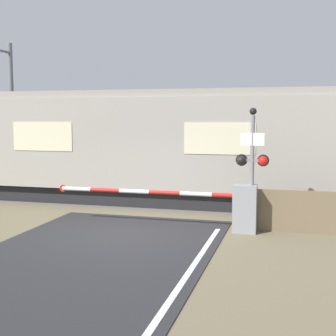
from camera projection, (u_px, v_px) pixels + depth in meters
ground_plane at (124, 233)px, 11.94m from camera, size 80.00×80.00×0.00m
track_bed at (168, 202)px, 16.15m from camera, size 36.00×3.20×0.13m
train at (63, 145)px, 16.96m from camera, size 21.55×2.88×3.83m
crossing_barrier at (229, 206)px, 12.10m from camera, size 5.54×0.44×1.23m
signal_post at (252, 162)px, 11.86m from camera, size 0.84×0.26×3.19m
catenary_pole at (11, 112)px, 19.61m from camera, size 0.20×1.90×6.01m
roadside_fence at (298, 212)px, 11.94m from camera, size 3.33×0.06×1.10m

